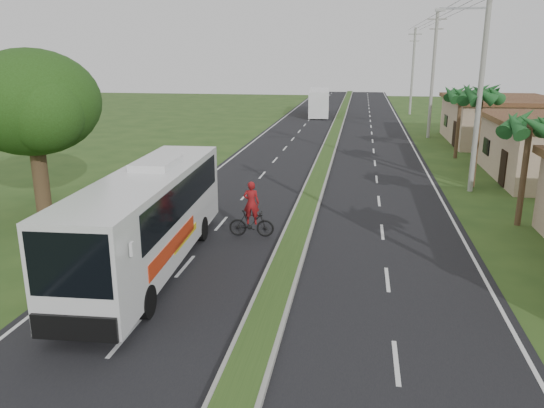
# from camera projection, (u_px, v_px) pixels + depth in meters

# --- Properties ---
(ground) EXTENTS (180.00, 180.00, 0.00)m
(ground) POSITION_uv_depth(u_px,v_px,m) (255.00, 350.00, 13.40)
(ground) COLOR #29471A
(ground) RESTS_ON ground
(road_asphalt) EXTENTS (14.00, 160.00, 0.02)m
(road_asphalt) POSITION_uv_depth(u_px,v_px,m) (318.00, 177.00, 32.40)
(road_asphalt) COLOR black
(road_asphalt) RESTS_ON ground
(median_strip) EXTENTS (1.20, 160.00, 0.18)m
(median_strip) POSITION_uv_depth(u_px,v_px,m) (318.00, 176.00, 32.37)
(median_strip) COLOR gray
(median_strip) RESTS_ON ground
(lane_edge_left) EXTENTS (0.12, 160.00, 0.01)m
(lane_edge_left) POSITION_uv_depth(u_px,v_px,m) (212.00, 174.00, 33.46)
(lane_edge_left) COLOR silver
(lane_edge_left) RESTS_ON ground
(lane_edge_right) EXTENTS (0.12, 160.00, 0.01)m
(lane_edge_right) POSITION_uv_depth(u_px,v_px,m) (432.00, 182.00, 31.34)
(lane_edge_right) COLOR silver
(lane_edge_right) RESTS_ON ground
(shop_far) EXTENTS (8.60, 11.60, 3.82)m
(shop_far) POSITION_uv_depth(u_px,v_px,m) (499.00, 120.00, 44.86)
(shop_far) COLOR tan
(shop_far) RESTS_ON ground
(palm_verge_b) EXTENTS (2.40, 2.40, 5.05)m
(palm_verge_b) POSITION_uv_depth(u_px,v_px,m) (530.00, 126.00, 22.14)
(palm_verge_b) COLOR #473321
(palm_verge_b) RESTS_ON ground
(palm_verge_c) EXTENTS (2.40, 2.40, 5.85)m
(palm_verge_c) POSITION_uv_depth(u_px,v_px,m) (482.00, 95.00, 28.67)
(palm_verge_c) COLOR #473321
(palm_verge_c) RESTS_ON ground
(palm_verge_d) EXTENTS (2.40, 2.40, 5.25)m
(palm_verge_d) POSITION_uv_depth(u_px,v_px,m) (461.00, 94.00, 37.30)
(palm_verge_d) COLOR #473321
(palm_verge_d) RESTS_ON ground
(shade_tree) EXTENTS (6.30, 6.00, 7.54)m
(shade_tree) POSITION_uv_depth(u_px,v_px,m) (30.00, 106.00, 23.47)
(shade_tree) COLOR #473321
(shade_tree) RESTS_ON ground
(utility_pole_b) EXTENTS (3.20, 0.28, 12.00)m
(utility_pole_b) POSITION_uv_depth(u_px,v_px,m) (481.00, 74.00, 27.47)
(utility_pole_b) COLOR gray
(utility_pole_b) RESTS_ON ground
(utility_pole_c) EXTENTS (1.60, 0.28, 11.00)m
(utility_pole_c) POSITION_uv_depth(u_px,v_px,m) (433.00, 73.00, 46.62)
(utility_pole_c) COLOR gray
(utility_pole_c) RESTS_ON ground
(utility_pole_d) EXTENTS (1.60, 0.28, 10.50)m
(utility_pole_d) POSITION_uv_depth(u_px,v_px,m) (413.00, 70.00, 65.68)
(utility_pole_d) COLOR gray
(utility_pole_d) RESTS_ON ground
(coach_bus_main) EXTENTS (2.95, 11.40, 3.65)m
(coach_bus_main) POSITION_uv_depth(u_px,v_px,m) (149.00, 213.00, 18.12)
(coach_bus_main) COLOR silver
(coach_bus_main) RESTS_ON ground
(coach_bus_far) EXTENTS (3.03, 10.82, 3.11)m
(coach_bus_far) POSITION_uv_depth(u_px,v_px,m) (319.00, 101.00, 65.79)
(coach_bus_far) COLOR white
(coach_bus_far) RESTS_ON ground
(motorcyclist) EXTENTS (1.88, 0.63, 2.33)m
(motorcyclist) POSITION_uv_depth(u_px,v_px,m) (251.00, 217.00, 21.60)
(motorcyclist) COLOR black
(motorcyclist) RESTS_ON ground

